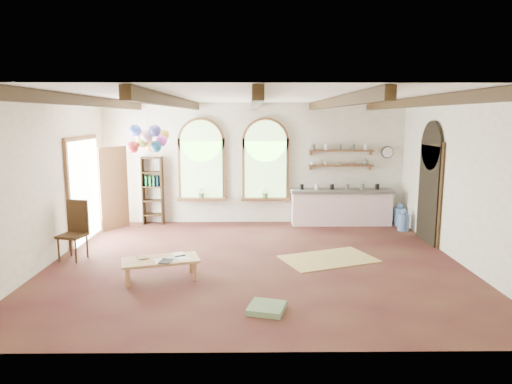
{
  "coord_description": "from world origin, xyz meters",
  "views": [
    {
      "loc": [
        -0.08,
        -8.65,
        2.83
      ],
      "look_at": [
        0.02,
        0.6,
        1.3
      ],
      "focal_mm": 32.0,
      "sensor_mm": 36.0,
      "label": 1
    }
  ],
  "objects_px": {
    "kitchen_counter": "(341,207)",
    "balloon_cluster": "(149,138)",
    "coffee_table": "(161,261)",
    "side_chair": "(74,243)"
  },
  "relations": [
    {
      "from": "coffee_table",
      "to": "balloon_cluster",
      "type": "height_order",
      "value": "balloon_cluster"
    },
    {
      "from": "kitchen_counter",
      "to": "coffee_table",
      "type": "distance_m",
      "value": 5.75
    },
    {
      "from": "side_chair",
      "to": "balloon_cluster",
      "type": "distance_m",
      "value": 2.79
    },
    {
      "from": "kitchen_counter",
      "to": "balloon_cluster",
      "type": "xyz_separation_m",
      "value": [
        -4.7,
        -1.48,
        1.87
      ]
    },
    {
      "from": "balloon_cluster",
      "to": "side_chair",
      "type": "bearing_deg",
      "value": -129.76
    },
    {
      "from": "coffee_table",
      "to": "balloon_cluster",
      "type": "distance_m",
      "value": 3.44
    },
    {
      "from": "coffee_table",
      "to": "side_chair",
      "type": "height_order",
      "value": "side_chair"
    },
    {
      "from": "kitchen_counter",
      "to": "coffee_table",
      "type": "bearing_deg",
      "value": -133.67
    },
    {
      "from": "kitchen_counter",
      "to": "coffee_table",
      "type": "height_order",
      "value": "kitchen_counter"
    },
    {
      "from": "side_chair",
      "to": "kitchen_counter",
      "type": "bearing_deg",
      "value": 26.58
    }
  ]
}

